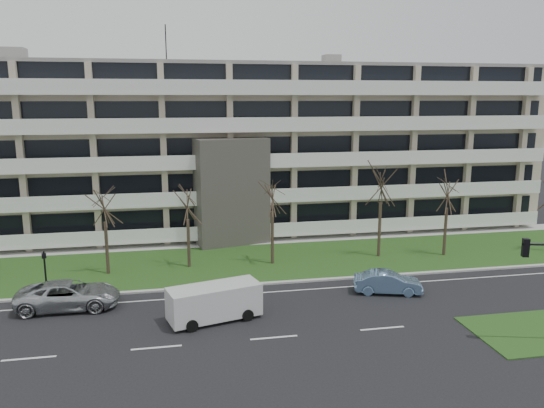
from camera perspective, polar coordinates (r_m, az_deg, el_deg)
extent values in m
plane|color=black|center=(28.51, 0.21, -14.18)|extent=(160.00, 160.00, 0.00)
cube|color=#284B19|center=(40.46, -3.34, -6.28)|extent=(90.00, 10.00, 0.06)
cube|color=#B2B2AD|center=(35.76, -2.28, -8.63)|extent=(90.00, 0.35, 0.12)
cube|color=#B2B2AD|center=(45.69, -4.25, -4.20)|extent=(90.00, 2.00, 0.08)
cube|color=#284B19|center=(32.39, 26.70, -12.16)|extent=(7.00, 5.00, 0.06)
cube|color=white|center=(34.39, -1.90, -9.56)|extent=(90.00, 0.12, 0.01)
cube|color=#C3B398|center=(51.20, -5.29, 5.97)|extent=(60.00, 12.00, 15.00)
cube|color=gray|center=(51.05, -5.45, 14.55)|extent=(60.50, 12.50, 0.30)
cube|color=#4C4742|center=(44.70, -4.34, 1.32)|extent=(6.39, 3.69, 9.00)
cube|color=black|center=(45.01, -4.26, -1.86)|extent=(4.92, 1.19, 3.50)
cube|color=gray|center=(52.51, -26.08, 14.21)|extent=(2.00, 2.00, 1.20)
cylinder|color=black|center=(50.95, -11.34, 16.48)|extent=(0.10, 0.10, 3.50)
cube|color=black|center=(46.13, -4.43, -1.41)|extent=(58.00, 0.10, 1.80)
cube|color=white|center=(45.83, -4.31, -3.42)|extent=(58.00, 1.40, 0.22)
cube|color=white|center=(45.05, -4.22, -2.90)|extent=(58.00, 0.08, 1.00)
cube|color=black|center=(45.56, -4.49, 2.27)|extent=(58.00, 0.10, 1.80)
cube|color=white|center=(45.16, -4.36, 0.26)|extent=(58.00, 1.40, 0.22)
cube|color=white|center=(44.41, -4.28, 0.86)|extent=(58.00, 0.08, 1.00)
cube|color=black|center=(45.18, -4.55, 6.03)|extent=(58.00, 0.10, 1.80)
cube|color=white|center=(44.67, -4.42, 4.03)|extent=(58.00, 1.40, 0.22)
cube|color=white|center=(43.96, -4.34, 4.70)|extent=(58.00, 0.08, 1.00)
cube|color=black|center=(45.00, -4.61, 9.84)|extent=(58.00, 0.10, 1.80)
cube|color=white|center=(44.39, -4.48, 7.88)|extent=(58.00, 1.40, 0.22)
cube|color=white|center=(43.71, -4.40, 8.61)|extent=(58.00, 0.08, 1.00)
cube|color=black|center=(45.02, -4.67, 13.65)|extent=(58.00, 0.10, 1.80)
cube|color=white|center=(44.31, -4.54, 11.75)|extent=(58.00, 1.40, 0.22)
cube|color=white|center=(43.67, -4.46, 12.55)|extent=(58.00, 0.08, 1.00)
imported|color=#AFB2B7|center=(34.04, -21.05, -9.12)|extent=(5.94, 2.82, 1.64)
imported|color=#7198C4|center=(34.99, 12.34, -8.24)|extent=(4.51, 2.61, 1.41)
cube|color=silver|center=(30.33, -6.23, -10.36)|extent=(5.45, 3.16, 1.81)
cube|color=black|center=(30.14, -6.25, -9.44)|extent=(5.05, 2.93, 0.67)
cube|color=silver|center=(31.21, -1.96, -9.94)|extent=(0.79, 1.83, 1.14)
cylinder|color=black|center=(29.34, -8.60, -12.82)|extent=(0.70, 0.40, 0.67)
cylinder|color=black|center=(31.02, -9.67, -11.48)|extent=(0.70, 0.40, 0.67)
cylinder|color=black|center=(30.34, -2.64, -11.85)|extent=(0.70, 0.40, 0.67)
cylinder|color=black|center=(31.97, -4.00, -10.62)|extent=(0.70, 0.40, 0.67)
cube|color=black|center=(28.76, 25.61, -4.25)|extent=(0.36, 0.36, 0.91)
sphere|color=red|center=(28.69, 25.66, -3.69)|extent=(0.18, 0.18, 0.18)
sphere|color=orange|center=(28.76, 25.61, -4.25)|extent=(0.18, 0.18, 0.18)
sphere|color=green|center=(28.84, 25.56, -4.81)|extent=(0.18, 0.18, 0.18)
cylinder|color=black|center=(36.57, -23.19, -6.86)|extent=(0.11, 0.11, 2.86)
cube|color=black|center=(36.25, -23.33, -5.14)|extent=(0.31, 0.27, 0.30)
sphere|color=red|center=(36.25, -23.33, -5.14)|extent=(0.13, 0.13, 0.13)
cylinder|color=#382B21|center=(39.09, -17.34, -4.56)|extent=(0.24, 0.24, 3.81)
cylinder|color=#382B21|center=(39.32, -8.96, -4.22)|extent=(0.24, 0.24, 3.62)
cylinder|color=#382B21|center=(39.55, 0.03, -3.66)|extent=(0.24, 0.24, 4.05)
cylinder|color=#382B21|center=(42.17, 11.49, -2.71)|extent=(0.24, 0.24, 4.38)
cylinder|color=#382B21|center=(43.82, 18.12, -2.87)|extent=(0.24, 0.24, 3.86)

